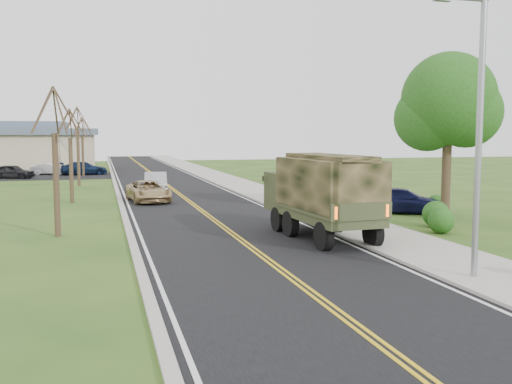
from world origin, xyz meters
name	(u,v)px	position (x,y,z in m)	size (l,w,h in m)	color
ground	(303,287)	(0.00, 0.00, 0.00)	(160.00, 160.00, 0.00)	#254717
road	(159,179)	(0.00, 40.00, 0.01)	(8.00, 120.00, 0.01)	black
curb_right	(202,177)	(4.15, 40.00, 0.06)	(0.30, 120.00, 0.12)	#9E998E
sidewalk_right	(220,177)	(5.90, 40.00, 0.05)	(3.20, 120.00, 0.10)	#9E998E
curb_left	(114,179)	(-4.15, 40.00, 0.05)	(0.30, 120.00, 0.10)	#9E998E
street_light	(476,124)	(4.90, -0.50, 4.43)	(1.65, 0.22, 8.00)	gray
leafy_tree	(448,107)	(11.00, 10.01, 5.49)	(4.83, 4.50, 8.10)	#38281C
bare_tree_a	(56,172)	(-7.00, 10.00, 2.63)	(1.93, 2.26, 6.08)	#38281C
bare_tree_b	(71,162)	(-7.00, 22.00, 2.48)	(1.83, 2.14, 5.73)	#38281C
bare_tree_c	(78,152)	(-7.00, 34.00, 2.78)	(2.04, 2.39, 6.42)	#38281C
bare_tree_d	(83,151)	(-7.00, 46.00, 2.55)	(1.88, 2.20, 5.91)	#38281C
commercial_building	(3,148)	(-15.98, 55.97, 2.69)	(25.50, 21.50, 5.65)	tan
military_truck	(322,190)	(3.21, 6.76, 1.93)	(2.82, 6.92, 3.37)	black
suv_champagne	(148,191)	(-2.45, 21.38, 0.66)	(2.19, 4.75, 1.32)	tan
sedan_silver	(156,183)	(-1.50, 26.75, 0.74)	(1.56, 4.46, 1.47)	#BABABF
pickup_navy	(403,201)	(10.15, 12.61, 0.66)	(1.84, 4.53, 1.31)	black
lot_car_dark	(13,172)	(-13.39, 44.06, 0.67)	(1.59, 3.95, 1.35)	black
lot_car_silver	(50,169)	(-10.45, 48.82, 0.62)	(1.30, 3.74, 1.23)	silver
lot_car_navy	(84,168)	(-6.97, 47.65, 0.69)	(1.93, 4.75, 1.38)	#0E1C35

